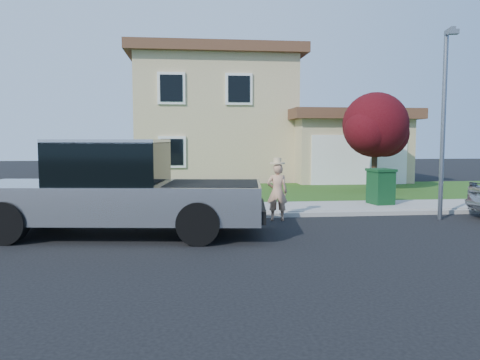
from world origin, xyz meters
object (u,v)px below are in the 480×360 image
at_px(pickup_truck, 118,191).
at_px(woman, 277,191).
at_px(trash_bin, 381,186).
at_px(street_lamp, 444,113).
at_px(ornamental_tree, 376,128).

distance_m(pickup_truck, woman, 4.28).
xyz_separation_m(trash_bin, street_lamp, (0.78, -2.21, 2.18)).
height_order(ornamental_tree, trash_bin, ornamental_tree).
bearing_deg(pickup_truck, street_lamp, 14.38).
distance_m(ornamental_tree, street_lamp, 6.36).
bearing_deg(pickup_truck, trash_bin, 30.23).
height_order(woman, trash_bin, woman).
distance_m(woman, ornamental_tree, 8.07).
xyz_separation_m(pickup_truck, ornamental_tree, (9.23, 7.33, 1.63)).
relative_size(ornamental_tree, street_lamp, 0.79).
xyz_separation_m(woman, trash_bin, (3.70, 1.79, -0.09)).
bearing_deg(ornamental_tree, pickup_truck, -141.54).
bearing_deg(street_lamp, trash_bin, 121.41).
relative_size(trash_bin, street_lamp, 0.22).
xyz_separation_m(pickup_truck, trash_bin, (7.72, 3.23, -0.31)).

